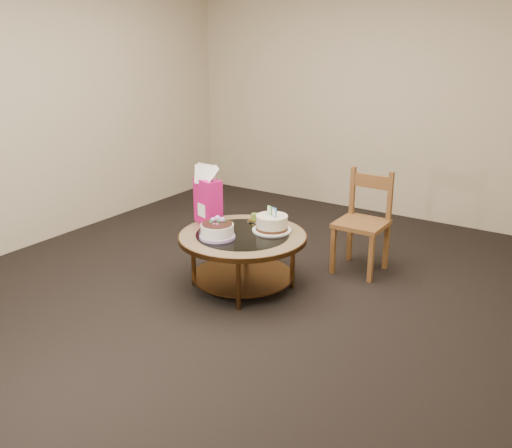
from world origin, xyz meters
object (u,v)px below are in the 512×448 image
Objects in this scene: dining_chair at (363,221)px; coffee_table at (243,243)px; gift_bag at (208,195)px; decorated_cake at (217,231)px; cream_cake at (272,223)px.

coffee_table is at bearing -127.69° from dining_chair.
gift_bag reaches higher than coffee_table.
decorated_cake is 0.32× the size of dining_chair.
cream_cake reaches higher than decorated_cake.
dining_chair is at bearing 72.87° from cream_cake.
decorated_cake is 0.88× the size of cream_cake.
dining_chair reaches higher than coffee_table.
decorated_cake is 0.45m from cream_cake.
gift_bag is (-0.28, 0.25, 0.19)m from decorated_cake.
cream_cake is at bearing 49.40° from coffee_table.
gift_bag is (-0.54, -0.12, 0.18)m from cream_cake.
coffee_table is 0.25m from decorated_cake.
gift_bag is at bearing -142.91° from dining_chair.
coffee_table is at bearing 59.54° from decorated_cake.
gift_bag is 1.33m from dining_chair.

